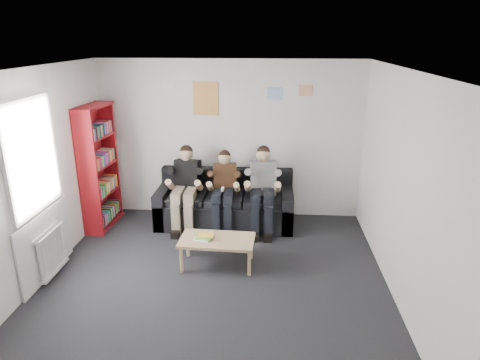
% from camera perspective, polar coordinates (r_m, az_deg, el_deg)
% --- Properties ---
extents(room_shell, '(5.00, 5.00, 5.00)m').
position_cam_1_polar(room_shell, '(4.99, -4.12, -1.33)').
color(room_shell, black).
rests_on(room_shell, ground).
extents(sofa, '(2.27, 0.93, 0.88)m').
position_cam_1_polar(sofa, '(7.28, -1.97, -3.36)').
color(sofa, black).
rests_on(sofa, ground).
extents(bookshelf, '(0.30, 0.91, 2.03)m').
position_cam_1_polar(bookshelf, '(7.32, -18.21, 1.61)').
color(bookshelf, maroon).
rests_on(bookshelf, ground).
extents(coffee_table, '(1.02, 0.56, 0.41)m').
position_cam_1_polar(coffee_table, '(5.95, -3.08, -8.26)').
color(coffee_table, tan).
rests_on(coffee_table, ground).
extents(game_cases, '(0.25, 0.22, 0.05)m').
position_cam_1_polar(game_cases, '(5.93, -4.87, -7.63)').
color(game_cases, white).
rests_on(game_cases, coffee_table).
extents(person_left, '(0.41, 0.88, 1.36)m').
position_cam_1_polar(person_left, '(7.06, -7.28, -1.09)').
color(person_left, black).
rests_on(person_left, sofa).
extents(person_middle, '(0.38, 0.81, 1.29)m').
position_cam_1_polar(person_middle, '(6.98, -2.17, -1.42)').
color(person_middle, '#4E2F1A').
rests_on(person_middle, sofa).
extents(person_right, '(0.42, 0.90, 1.37)m').
position_cam_1_polar(person_right, '(6.92, 3.03, -1.32)').
color(person_right, white).
rests_on(person_right, sofa).
extents(radiator, '(0.10, 0.64, 0.60)m').
position_cam_1_polar(radiator, '(6.24, -23.80, -8.73)').
color(radiator, white).
rests_on(radiator, ground).
extents(window, '(0.05, 1.30, 2.36)m').
position_cam_1_polar(window, '(6.01, -25.27, -2.88)').
color(window, white).
rests_on(window, room_shell).
extents(poster_large, '(0.42, 0.01, 0.55)m').
position_cam_1_polar(poster_large, '(7.28, -4.59, 10.75)').
color(poster_large, '#E2BB4F').
rests_on(poster_large, room_shell).
extents(poster_blue, '(0.25, 0.01, 0.20)m').
position_cam_1_polar(poster_blue, '(7.18, 4.68, 11.45)').
color(poster_blue, '#4492E9').
rests_on(poster_blue, room_shell).
extents(poster_pink, '(0.22, 0.01, 0.18)m').
position_cam_1_polar(poster_pink, '(7.19, 8.76, 11.71)').
color(poster_pink, '#CD4092').
rests_on(poster_pink, room_shell).
extents(poster_sign, '(0.20, 0.01, 0.14)m').
position_cam_1_polar(poster_sign, '(7.37, -9.36, 12.24)').
color(poster_sign, white).
rests_on(poster_sign, room_shell).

